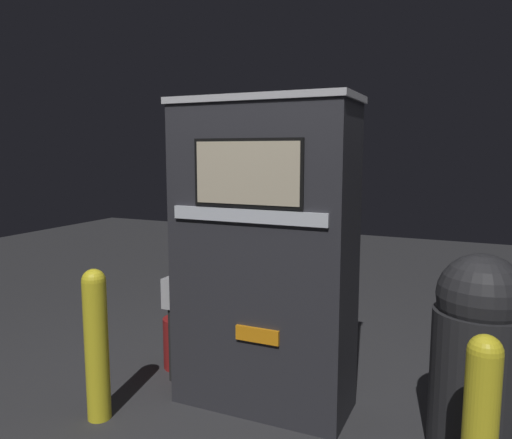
% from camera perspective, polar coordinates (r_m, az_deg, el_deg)
% --- Properties ---
extents(ground_plane, '(14.00, 14.00, 0.00)m').
position_cam_1_polar(ground_plane, '(3.25, -0.93, -21.94)').
color(ground_plane, '#2D2D30').
extents(gas_pump, '(1.20, 0.51, 1.93)m').
position_cam_1_polar(gas_pump, '(3.10, 0.84, -4.14)').
color(gas_pump, '#28282D').
rests_on(gas_pump, ground_plane).
extents(safety_bollard, '(0.14, 0.14, 0.93)m').
position_cam_1_polar(safety_bollard, '(3.20, -17.78, -13.07)').
color(safety_bollard, yellow).
rests_on(safety_bollard, ground_plane).
extents(trash_bin, '(0.48, 0.48, 1.09)m').
position_cam_1_polar(trash_bin, '(2.98, 23.99, -13.73)').
color(trash_bin, '#232326').
rests_on(trash_bin, ground_plane).
extents(safety_bollard_far, '(0.15, 0.15, 0.86)m').
position_cam_1_polar(safety_bollard_far, '(2.49, 24.27, -20.68)').
color(safety_bollard_far, yellow).
rests_on(safety_bollard_far, ground_plane).
extents(squeegee_bucket, '(0.27, 0.27, 0.84)m').
position_cam_1_polar(squeegee_bucket, '(3.89, -8.51, -13.66)').
color(squeegee_bucket, maroon).
rests_on(squeegee_bucket, ground_plane).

